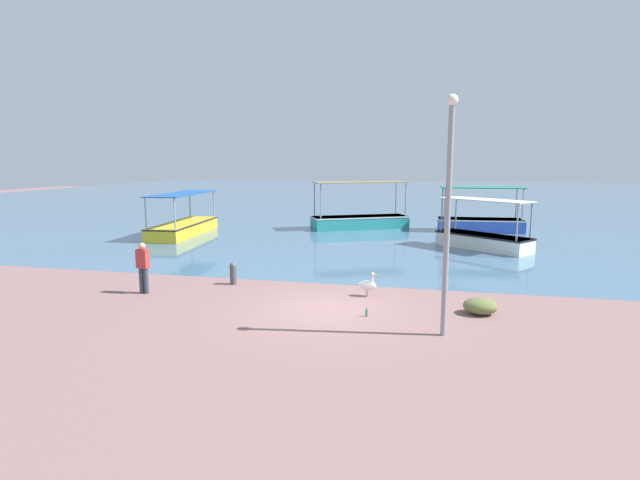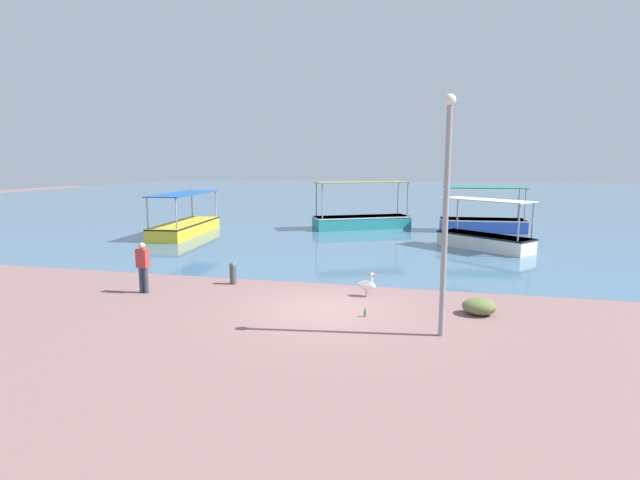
{
  "view_description": "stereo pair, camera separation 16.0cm",
  "coord_description": "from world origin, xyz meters",
  "views": [
    {
      "loc": [
        3.0,
        -13.91,
        4.34
      ],
      "look_at": [
        -1.21,
        4.26,
        1.37
      ],
      "focal_mm": 28.0,
      "sensor_mm": 36.0,
      "label": 1
    },
    {
      "loc": [
        3.15,
        -13.88,
        4.34
      ],
      "look_at": [
        -1.21,
        4.26,
        1.37
      ],
      "focal_mm": 28.0,
      "sensor_mm": 36.0,
      "label": 2
    }
  ],
  "objects": [
    {
      "name": "fishing_boat_near_left",
      "position": [
        -1.7,
        17.82,
        0.58
      ],
      "size": [
        6.33,
        4.5,
        3.0
      ],
      "color": "teal",
      "rests_on": "harbor_water"
    },
    {
      "name": "glass_bottle",
      "position": [
        1.23,
        -0.44,
        0.11
      ],
      "size": [
        0.07,
        0.07,
        0.27
      ],
      "color": "#3F7F4C",
      "rests_on": "ground"
    },
    {
      "name": "fishing_boat_center",
      "position": [
        -11.44,
        12.73,
        0.53
      ],
      "size": [
        2.59,
        6.83,
        2.45
      ],
      "color": "gold",
      "rests_on": "harbor_water"
    },
    {
      "name": "ground",
      "position": [
        0.0,
        0.0,
        0.0
      ],
      "size": [
        120.0,
        120.0,
        0.0
      ],
      "primitive_type": "plane",
      "color": "#825E5C"
    },
    {
      "name": "lamp_post",
      "position": [
        3.3,
        -1.52,
        3.3
      ],
      "size": [
        0.28,
        0.28,
        5.88
      ],
      "color": "gray",
      "rests_on": "ground"
    },
    {
      "name": "fishing_boat_far_left",
      "position": [
        5.38,
        11.66,
        0.53
      ],
      "size": [
        4.64,
        4.09,
        2.47
      ],
      "color": "white",
      "rests_on": "harbor_water"
    },
    {
      "name": "fisherman_standing",
      "position": [
        -6.29,
        0.4,
        0.91
      ],
      "size": [
        0.43,
        0.27,
        1.69
      ],
      "color": "#363E4D",
      "rests_on": "ground"
    },
    {
      "name": "fishing_boat_outer",
      "position": [
        5.77,
        18.27,
        0.56
      ],
      "size": [
        5.19,
        2.32,
        2.73
      ],
      "color": "blue",
      "rests_on": "harbor_water"
    },
    {
      "name": "net_pile",
      "position": [
        4.36,
        0.52,
        0.23
      ],
      "size": [
        0.95,
        0.81,
        0.47
      ],
      "primitive_type": "ellipsoid",
      "color": "#626C3B",
      "rests_on": "ground"
    },
    {
      "name": "harbor_water",
      "position": [
        0.0,
        48.0,
        0.0
      ],
      "size": [
        110.0,
        90.0,
        0.0
      ],
      "primitive_type": "cube",
      "color": "#466A89",
      "rests_on": "ground"
    },
    {
      "name": "mooring_bollard",
      "position": [
        -3.89,
        2.18,
        0.42
      ],
      "size": [
        0.25,
        0.25,
        0.79
      ],
      "color": "#47474C",
      "rests_on": "ground"
    },
    {
      "name": "pelican",
      "position": [
        0.98,
        1.68,
        0.38
      ],
      "size": [
        0.8,
        0.41,
        0.8
      ],
      "color": "#E0997A",
      "rests_on": "ground"
    }
  ]
}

